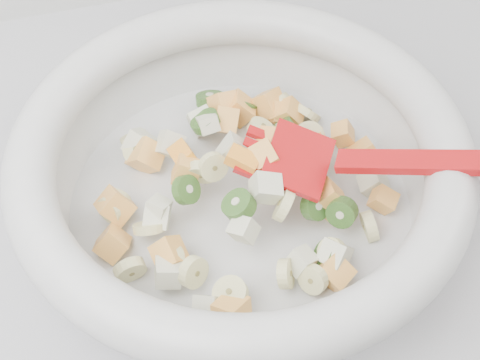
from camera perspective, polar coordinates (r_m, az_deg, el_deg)
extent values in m
cylinder|color=silver|center=(0.63, 0.00, -2.22)|extent=(0.30, 0.30, 0.02)
torus|color=silver|center=(0.58, 0.00, 2.01)|extent=(0.37, 0.37, 0.04)
cylinder|color=#CEC389|center=(0.56, -3.64, -7.15)|extent=(0.03, 0.03, 0.04)
cylinder|color=#CEC389|center=(0.61, 10.00, -3.57)|extent=(0.02, 0.03, 0.03)
cylinder|color=#CEC389|center=(0.57, 7.12, -5.57)|extent=(0.03, 0.03, 0.03)
cylinder|color=#CEC389|center=(0.65, 1.66, 3.95)|extent=(0.03, 0.03, 0.02)
cylinder|color=#CEC389|center=(0.58, -8.53, -6.90)|extent=(0.03, 0.02, 0.03)
cylinder|color=#CEC389|center=(0.62, -9.67, -1.74)|extent=(0.03, 0.02, 0.03)
cylinder|color=#CEC389|center=(0.56, 3.56, -7.28)|extent=(0.02, 0.03, 0.03)
cylinder|color=#CEC389|center=(0.59, -2.09, 1.02)|extent=(0.03, 0.02, 0.03)
cylinder|color=#CEC389|center=(0.60, -3.00, 0.62)|extent=(0.03, 0.02, 0.03)
cylinder|color=#CEC389|center=(0.64, 5.38, 3.39)|extent=(0.03, 0.03, 0.03)
cylinder|color=#CEC389|center=(0.66, -8.22, 3.20)|extent=(0.03, 0.03, 0.02)
cylinder|color=#CEC389|center=(0.64, -7.90, 2.33)|extent=(0.04, 0.04, 0.02)
cylinder|color=#CEC389|center=(0.68, 5.27, 5.20)|extent=(0.03, 0.04, 0.03)
cylinder|color=#CEC389|center=(0.58, 3.40, -2.02)|extent=(0.03, 0.03, 0.04)
cylinder|color=#CEC389|center=(0.69, 3.18, 5.93)|extent=(0.03, 0.02, 0.03)
cylinder|color=#CEC389|center=(0.55, -0.75, -8.79)|extent=(0.03, 0.03, 0.02)
cylinder|color=#CEC389|center=(0.57, -5.22, -6.16)|extent=(0.02, 0.03, 0.03)
cylinder|color=#CEC389|center=(0.59, -7.06, -3.68)|extent=(0.03, 0.03, 0.03)
cylinder|color=#CEC389|center=(0.57, 5.68, -7.68)|extent=(0.02, 0.03, 0.03)
cylinder|color=#CEC389|center=(0.61, -9.98, -2.26)|extent=(0.02, 0.03, 0.03)
cube|color=#FFB750|center=(0.62, 2.64, 2.92)|extent=(0.04, 0.03, 0.03)
cube|color=#FFB750|center=(0.57, 7.33, -7.06)|extent=(0.03, 0.04, 0.03)
cube|color=#FFB750|center=(0.65, 9.64, 1.84)|extent=(0.03, 0.03, 0.04)
cube|color=#FFB750|center=(0.68, -1.33, 6.00)|extent=(0.03, 0.03, 0.03)
cube|color=#FFB750|center=(0.66, -1.03, 4.64)|extent=(0.03, 0.04, 0.03)
cube|color=#FFB750|center=(0.62, 11.06, -1.51)|extent=(0.03, 0.03, 0.03)
cube|color=#FFB750|center=(0.60, -9.87, -4.89)|extent=(0.03, 0.03, 0.04)
cube|color=#FFB750|center=(0.55, -0.67, -10.14)|extent=(0.03, 0.04, 0.03)
cube|color=#FFB750|center=(0.60, 6.83, -1.47)|extent=(0.03, 0.03, 0.04)
cube|color=#FFB750|center=(0.66, 7.98, 3.57)|extent=(0.03, 0.02, 0.02)
cube|color=#FFB750|center=(0.64, -7.30, 1.91)|extent=(0.04, 0.04, 0.04)
cube|color=#FFB750|center=(0.61, 3.58, 1.34)|extent=(0.02, 0.02, 0.02)
cube|color=#FFB750|center=(0.68, 3.74, 5.12)|extent=(0.04, 0.03, 0.03)
cube|color=#FFB750|center=(0.68, 3.20, 5.22)|extent=(0.03, 0.03, 0.03)
cube|color=#FFB750|center=(0.57, -5.51, -5.71)|extent=(0.03, 0.03, 0.03)
cube|color=#FFB750|center=(0.63, 5.57, 1.54)|extent=(0.03, 0.04, 0.03)
cube|color=#FFB750|center=(0.59, 1.97, 1.81)|extent=(0.03, 0.03, 0.03)
cube|color=#FFB750|center=(0.68, -0.08, 5.57)|extent=(0.04, 0.03, 0.03)
cube|color=#FFB750|center=(0.61, 3.20, 2.02)|extent=(0.03, 0.03, 0.03)
cube|color=#FFB750|center=(0.61, -4.20, 0.63)|extent=(0.03, 0.03, 0.03)
cube|color=#FFB750|center=(0.68, 2.25, 5.88)|extent=(0.03, 0.04, 0.04)
cube|color=#FFB750|center=(0.61, -9.65, -1.99)|extent=(0.03, 0.03, 0.04)
cylinder|color=#56A436|center=(0.57, -0.08, -2.00)|extent=(0.03, 0.03, 0.03)
cylinder|color=#56A436|center=(0.68, 0.43, 5.89)|extent=(0.03, 0.03, 0.02)
cylinder|color=#56A436|center=(0.65, -2.69, 4.56)|extent=(0.04, 0.04, 0.02)
cylinder|color=#56A436|center=(0.59, 7.92, -2.50)|extent=(0.03, 0.03, 0.03)
cylinder|color=#56A436|center=(0.59, 5.84, -2.04)|extent=(0.03, 0.03, 0.03)
cylinder|color=#56A436|center=(0.59, -4.19, -0.77)|extent=(0.03, 0.03, 0.03)
cylinder|color=#56A436|center=(0.66, 3.28, 3.99)|extent=(0.03, 0.03, 0.03)
cylinder|color=#56A436|center=(0.69, -2.35, 6.26)|extent=(0.04, 0.04, 0.02)
cylinder|color=#56A436|center=(0.58, 6.80, -5.84)|extent=(0.03, 0.03, 0.03)
cube|color=beige|center=(0.63, -5.46, 2.77)|extent=(0.03, 0.03, 0.03)
cube|color=beige|center=(0.59, -6.37, -2.22)|extent=(0.03, 0.03, 0.02)
cube|color=beige|center=(0.67, -2.98, 4.57)|extent=(0.03, 0.03, 0.03)
cube|color=beige|center=(0.58, 2.02, -0.62)|extent=(0.03, 0.03, 0.03)
cube|color=beige|center=(0.63, 5.28, 2.44)|extent=(0.02, 0.02, 0.02)
cube|color=beige|center=(0.57, 4.76, -6.28)|extent=(0.03, 0.02, 0.03)
cube|color=beige|center=(0.64, 10.34, -0.27)|extent=(0.03, 0.02, 0.03)
cube|color=beige|center=(0.56, -2.59, -9.82)|extent=(0.03, 0.03, 0.03)
cube|color=beige|center=(0.64, -2.49, 4.38)|extent=(0.02, 0.02, 0.02)
cube|color=beige|center=(0.56, 0.27, -3.86)|extent=(0.03, 0.02, 0.03)
cube|color=beige|center=(0.65, -7.77, 2.77)|extent=(0.04, 0.03, 0.03)
cube|color=beige|center=(0.56, -5.60, -7.14)|extent=(0.02, 0.03, 0.02)
cube|color=beige|center=(0.57, 7.38, -5.73)|extent=(0.03, 0.03, 0.03)
cube|color=beige|center=(0.61, -0.50, 2.28)|extent=(0.03, 0.03, 0.03)
cube|color=beige|center=(0.59, -6.44, -2.80)|extent=(0.03, 0.03, 0.03)
cube|color=yellow|center=(0.62, -4.54, 2.02)|extent=(0.02, 0.03, 0.02)
cube|color=yellow|center=(0.65, 5.48, 3.15)|extent=(0.03, 0.02, 0.02)
cube|color=yellow|center=(0.59, 0.21, 1.57)|extent=(0.03, 0.03, 0.02)
cube|color=#AE0F11|center=(0.59, 4.53, 1.58)|extent=(0.08, 0.08, 0.03)
cube|color=#AE0F11|center=(0.61, 1.72, 3.47)|extent=(0.03, 0.02, 0.01)
cube|color=#AE0F11|center=(0.60, 1.41, 2.54)|extent=(0.03, 0.02, 0.01)
cube|color=#AE0F11|center=(0.60, 1.08, 1.59)|extent=(0.03, 0.02, 0.01)
cube|color=#AE0F11|center=(0.59, 0.75, 0.60)|extent=(0.03, 0.02, 0.01)
cube|color=#AE0F11|center=(0.57, 16.55, 1.30)|extent=(0.16, 0.11, 0.06)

